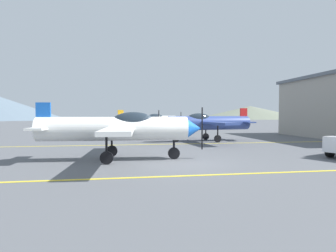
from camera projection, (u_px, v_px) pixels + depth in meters
name	position (u px, v px, depth m)	size (l,w,h in m)	color
ground_plane	(179.00, 161.00, 12.62)	(400.00, 400.00, 0.00)	#54565B
apron_line_near	(197.00, 175.00, 9.57)	(80.00, 0.16, 0.01)	yellow
apron_line_far	(159.00, 144.00, 19.74)	(80.00, 0.16, 0.01)	yellow
airplane_near	(120.00, 128.00, 12.82)	(7.73, 8.90, 2.67)	white
airplane_mid	(206.00, 123.00, 22.05)	(7.78, 8.92, 2.67)	#33478C
airplane_far	(150.00, 120.00, 31.99)	(7.80, 8.90, 2.67)	white
hill_centerleft	(250.00, 112.00, 152.01)	(60.43, 60.43, 7.08)	slate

